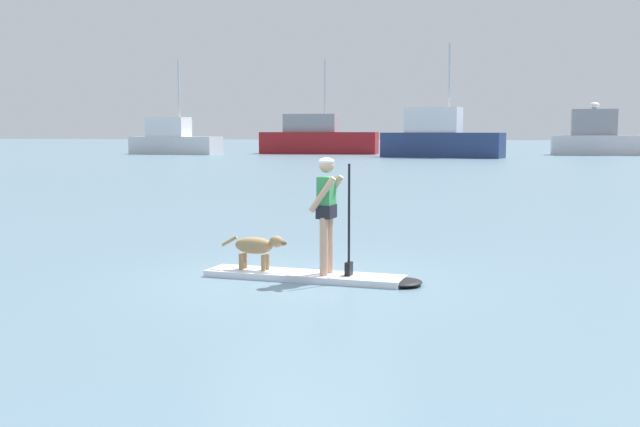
{
  "coord_description": "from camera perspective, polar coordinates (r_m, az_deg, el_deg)",
  "views": [
    {
      "loc": [
        3.05,
        -11.36,
        2.23
      ],
      "look_at": [
        0.0,
        1.0,
        0.9
      ],
      "focal_mm": 44.29,
      "sensor_mm": 36.0,
      "label": 1
    }
  ],
  "objects": [
    {
      "name": "moored_boat_center",
      "position": [
        68.65,
        8.66,
        5.38
      ],
      "size": [
        10.69,
        4.71,
        9.68
      ],
      "color": "navy",
      "rests_on": "ground_plane"
    },
    {
      "name": "moored_boat_far_port",
      "position": [
        79.09,
        19.49,
        5.17
      ],
      "size": [
        8.96,
        2.66,
        4.97
      ],
      "color": "silver",
      "rests_on": "ground_plane"
    },
    {
      "name": "person_paddler",
      "position": [
        11.69,
        0.54,
        0.48
      ],
      "size": [
        0.62,
        0.5,
        1.74
      ],
      "color": "tan",
      "rests_on": "paddleboard"
    },
    {
      "name": "ground_plane",
      "position": [
        11.97,
        -1.15,
        -4.77
      ],
      "size": [
        400.0,
        400.0,
        0.0
      ],
      "primitive_type": "plane",
      "color": "slate"
    },
    {
      "name": "dog",
      "position": [
        12.17,
        -4.57,
        -2.39
      ],
      "size": [
        1.09,
        0.27,
        0.55
      ],
      "color": "#997A51",
      "rests_on": "paddleboard"
    },
    {
      "name": "moored_boat_far_starboard",
      "position": [
        79.5,
        -10.54,
        5.23
      ],
      "size": [
        9.62,
        4.05,
        9.18
      ],
      "color": "silver",
      "rests_on": "ground_plane"
    },
    {
      "name": "paddleboard",
      "position": [
        11.88,
        -0.12,
        -4.6
      ],
      "size": [
        3.38,
        0.93,
        0.1
      ],
      "color": "silver",
      "rests_on": "ground_plane"
    },
    {
      "name": "moored_boat_port",
      "position": [
        79.23,
        -0.18,
        5.44
      ],
      "size": [
        11.78,
        4.03,
        9.36
      ],
      "color": "maroon",
      "rests_on": "ground_plane"
    }
  ]
}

